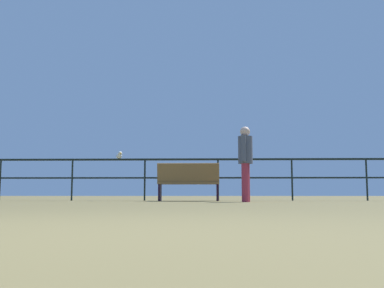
# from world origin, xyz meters

# --- Properties ---
(ground_plane) EXTENTS (60.00, 60.00, 0.00)m
(ground_plane) POSITION_xyz_m (0.00, 0.00, 0.00)
(ground_plane) COLOR brown
(pier_railing) EXTENTS (24.24, 0.05, 1.07)m
(pier_railing) POSITION_xyz_m (0.00, 9.39, 0.78)
(pier_railing) COLOR black
(pier_railing) RESTS_ON ground_plane
(bench_near_left) EXTENTS (1.46, 0.69, 0.89)m
(bench_near_left) POSITION_xyz_m (0.20, 8.69, 0.48)
(bench_near_left) COLOR brown
(bench_near_left) RESTS_ON ground_plane
(person_by_bench) EXTENTS (0.31, 0.50, 1.61)m
(person_by_bench) POSITION_xyz_m (1.46, 7.61, 0.92)
(person_by_bench) COLOR #9B2C3D
(person_by_bench) RESTS_ON ground_plane
(seagull_on_rail) EXTENTS (0.23, 0.37, 0.18)m
(seagull_on_rail) POSITION_xyz_m (-1.59, 9.37, 1.15)
(seagull_on_rail) COLOR silver
(seagull_on_rail) RESTS_ON pier_railing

